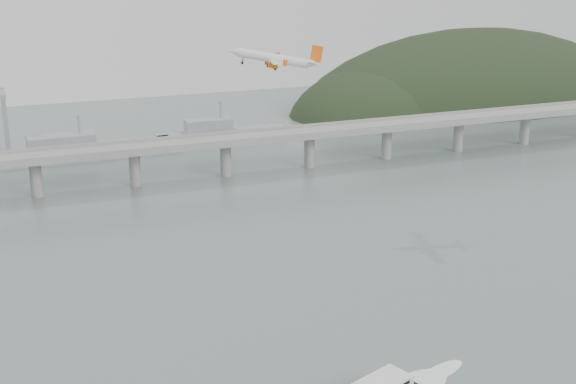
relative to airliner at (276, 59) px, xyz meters
name	(u,v)px	position (x,y,z in m)	size (l,w,h in m)	color
ground	(352,350)	(-12.14, -99.15, -77.90)	(900.00, 900.00, 0.00)	slate
bridge	(188,149)	(-13.29, 100.85, -60.25)	(800.00, 22.00, 23.90)	gray
headland	(485,124)	(273.04, 232.61, -97.24)	(365.00, 155.00, 156.00)	black
airliner	(276,59)	(0.00, 0.00, 0.00)	(37.77, 34.91, 10.07)	silver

